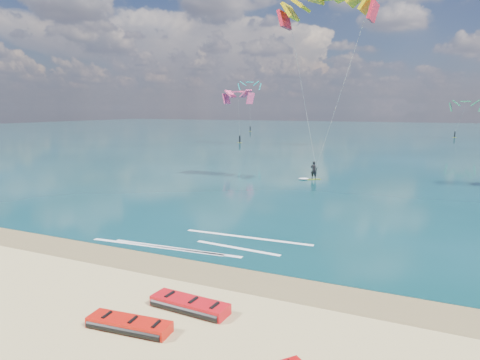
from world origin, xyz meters
name	(u,v)px	position (x,y,z in m)	size (l,w,h in m)	color
ground	(336,164)	(0.00, 40.00, 0.00)	(320.00, 320.00, 0.00)	tan
wet_sand_strip	(156,263)	(0.00, 3.00, 0.00)	(320.00, 2.40, 0.01)	brown
sea	(390,135)	(0.00, 104.00, 0.02)	(320.00, 200.00, 0.04)	#093033
packed_kite_left	(129,329)	(2.61, -2.07, 0.00)	(2.91, 1.08, 0.39)	red
packed_kite_mid	(190,310)	(3.63, -0.16, 0.00)	(3.02, 1.18, 0.43)	red
kitesurfer_main	(320,85)	(1.58, 24.86, 8.74)	(8.56, 6.99, 16.79)	#A9DC19
shoreline_foam	(201,245)	(0.56, 6.02, 0.04)	(10.67, 3.95, 0.01)	white
distant_kites	(354,114)	(-5.24, 80.69, 5.44)	(78.62, 41.70, 13.73)	#E94478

